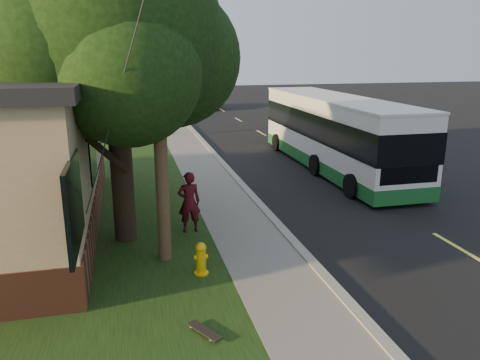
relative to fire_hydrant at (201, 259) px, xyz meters
The scene contains 15 objects.
ground 2.64m from the fire_hydrant, ahead, with size 120.00×120.00×0.00m, color black.
road 11.99m from the fire_hydrant, 56.58° to the left, with size 8.00×80.00×0.01m, color black.
curb 10.34m from the fire_hydrant, 75.43° to the left, with size 0.25×80.00×0.12m, color gray.
sidewalk 10.13m from the fire_hydrant, 80.91° to the left, with size 2.00×80.00×0.08m, color slate.
grass_verge 10.19m from the fire_hydrant, 100.76° to the left, with size 5.00×80.00×0.07m, color black.
fire_hydrant is the anchor object (origin of this frame).
utility_pole 4.37m from the fire_hydrant, 125.38° to the left, with size 2.86×3.21×9.07m.
leafy_tree 5.65m from the fire_hydrant, 120.67° to the left, with size 6.30×6.00×7.80m.
bare_tree_near 18.10m from the fire_hydrant, 92.86° to the left, with size 1.38×1.21×4.31m.
bare_tree_far 30.04m from the fire_hydrant, 90.76° to the left, with size 1.38×1.21×4.03m.
traffic_signal 34.25m from the fire_hydrant, 84.79° to the left, with size 0.18×0.22×5.50m.
transit_bus 11.15m from the fire_hydrant, 50.62° to the left, with size 2.58×11.19×3.03m.
skateboarder 2.64m from the fire_hydrant, 87.79° to the left, with size 0.61×0.40×1.68m, color #430D12.
skateboard_main 2.32m from the fire_hydrant, 97.67° to the right, with size 0.55×0.76×0.07m.
distant_car 32.05m from the fire_hydrant, 80.24° to the left, with size 1.96×4.87×1.66m, color black.
Camera 1 is at (-4.00, -9.37, 4.81)m, focal length 35.00 mm.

